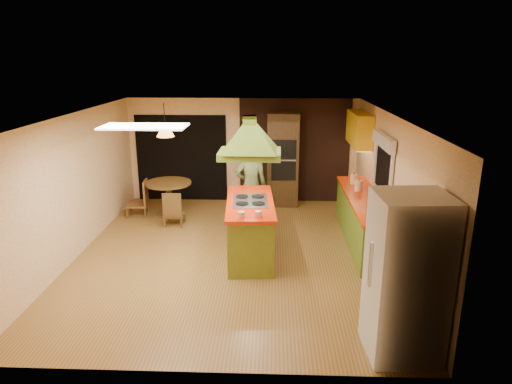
{
  "coord_description": "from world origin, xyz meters",
  "views": [
    {
      "loc": [
        0.74,
        -7.6,
        3.44
      ],
      "look_at": [
        0.44,
        0.08,
        1.15
      ],
      "focal_mm": 32.0,
      "sensor_mm": 36.0,
      "label": 1
    }
  ],
  "objects_px": {
    "kitchen_island": "(250,228)",
    "man": "(251,186)",
    "refrigerator": "(406,277)",
    "dining_table": "(169,192)",
    "wall_oven": "(284,160)",
    "canister_large": "(354,179)"
  },
  "relations": [
    {
      "from": "dining_table",
      "to": "canister_large",
      "type": "distance_m",
      "value": 4.06
    },
    {
      "from": "wall_oven",
      "to": "dining_table",
      "type": "xyz_separation_m",
      "value": [
        -2.57,
        -0.86,
        -0.56
      ]
    },
    {
      "from": "canister_large",
      "to": "dining_table",
      "type": "bearing_deg",
      "value": 172.03
    },
    {
      "from": "refrigerator",
      "to": "wall_oven",
      "type": "distance_m",
      "value": 5.86
    },
    {
      "from": "kitchen_island",
      "to": "canister_large",
      "type": "relative_size",
      "value": 10.27
    },
    {
      "from": "dining_table",
      "to": "canister_large",
      "type": "height_order",
      "value": "canister_large"
    },
    {
      "from": "refrigerator",
      "to": "canister_large",
      "type": "distance_m",
      "value": 4.29
    },
    {
      "from": "refrigerator",
      "to": "canister_large",
      "type": "bearing_deg",
      "value": 85.26
    },
    {
      "from": "man",
      "to": "canister_large",
      "type": "xyz_separation_m",
      "value": [
        2.11,
        0.18,
        0.13
      ]
    },
    {
      "from": "wall_oven",
      "to": "dining_table",
      "type": "bearing_deg",
      "value": -157.62
    },
    {
      "from": "kitchen_island",
      "to": "man",
      "type": "relative_size",
      "value": 1.17
    },
    {
      "from": "kitchen_island",
      "to": "man",
      "type": "height_order",
      "value": "man"
    },
    {
      "from": "man",
      "to": "dining_table",
      "type": "distance_m",
      "value": 2.05
    },
    {
      "from": "man",
      "to": "dining_table",
      "type": "bearing_deg",
      "value": -27.93
    },
    {
      "from": "canister_large",
      "to": "wall_oven",
      "type": "bearing_deg",
      "value": 134.89
    },
    {
      "from": "man",
      "to": "canister_large",
      "type": "bearing_deg",
      "value": 178.31
    },
    {
      "from": "refrigerator",
      "to": "dining_table",
      "type": "distance_m",
      "value": 6.23
    },
    {
      "from": "refrigerator",
      "to": "wall_oven",
      "type": "bearing_deg",
      "value": 99.62
    },
    {
      "from": "refrigerator",
      "to": "wall_oven",
      "type": "height_order",
      "value": "wall_oven"
    },
    {
      "from": "kitchen_island",
      "to": "man",
      "type": "distance_m",
      "value": 1.42
    },
    {
      "from": "dining_table",
      "to": "canister_large",
      "type": "xyz_separation_m",
      "value": [
        3.99,
        -0.56,
        0.49
      ]
    },
    {
      "from": "refrigerator",
      "to": "wall_oven",
      "type": "relative_size",
      "value": 0.9
    }
  ]
}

